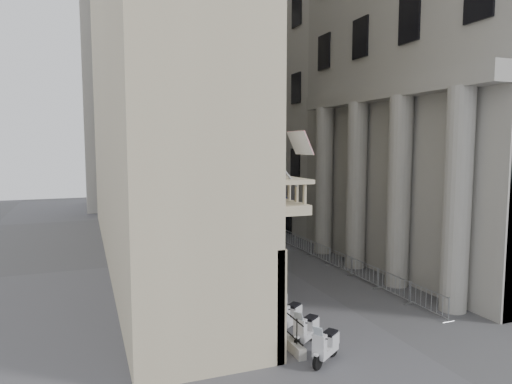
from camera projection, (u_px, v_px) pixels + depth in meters
far_building at (176, 85)px, 56.74m from camera, size 22.00×10.00×30.00m
iron_fence at (204, 264)px, 28.85m from camera, size 0.30×28.00×1.40m
blue_awning at (276, 232)px, 39.26m from camera, size 1.60×3.00×3.00m
flag at (298, 348)px, 16.86m from camera, size 1.00×1.40×8.20m
scooter_0 at (326, 362)px, 15.74m from camera, size 1.47×1.25×1.50m
scooter_1 at (307, 345)px, 17.10m from camera, size 1.47×1.25×1.50m
scooter_2 at (290, 330)px, 18.46m from camera, size 1.47×1.25×1.50m
scooter_3 at (276, 318)px, 19.83m from camera, size 1.47×1.25×1.50m
scooter_4 at (263, 306)px, 21.19m from camera, size 1.47×1.25×1.50m
scooter_5 at (252, 297)px, 22.55m from camera, size 1.47×1.25×1.50m
scooter_6 at (243, 288)px, 23.91m from camera, size 1.47×1.25×1.50m
scooter_7 at (234, 280)px, 25.28m from camera, size 1.47×1.25×1.50m
scooter_8 at (226, 273)px, 26.64m from camera, size 1.47×1.25×1.50m
scooter_9 at (219, 267)px, 28.00m from camera, size 1.47×1.25×1.50m
scooter_10 at (213, 262)px, 29.36m from camera, size 1.47×1.25×1.50m
scooter_11 at (207, 256)px, 30.72m from camera, size 1.47×1.25×1.50m
scooter_12 at (202, 252)px, 32.09m from camera, size 1.47×1.25×1.50m
scooter_13 at (197, 247)px, 33.45m from camera, size 1.47×1.25×1.50m
scooter_14 at (193, 243)px, 34.81m from camera, size 1.47×1.25×1.50m
scooter_15 at (189, 240)px, 36.17m from camera, size 1.47×1.25×1.50m
barrier_0 at (428, 313)px, 20.37m from camera, size 0.60×2.40×1.10m
barrier_1 at (393, 296)px, 22.70m from camera, size 0.60×2.40×1.10m
barrier_2 at (364, 282)px, 25.03m from camera, size 0.60×2.40×1.10m
barrier_3 at (340, 270)px, 27.35m from camera, size 0.60×2.40×1.10m
barrier_4 at (320, 260)px, 29.68m from camera, size 0.60×2.40×1.10m
barrier_5 at (303, 252)px, 32.00m from camera, size 0.60×2.40×1.10m
barrier_6 at (288, 245)px, 34.33m from camera, size 0.60×2.40×1.10m
security_tent at (224, 209)px, 33.71m from camera, size 4.13×4.13×3.35m
street_lamp at (205, 181)px, 29.45m from camera, size 2.78×0.64×8.60m
info_kiosk at (205, 251)px, 28.86m from camera, size 0.28×0.77×1.60m
pedestrian_a at (230, 230)px, 35.06m from camera, size 0.83×0.70×1.93m
pedestrian_b at (230, 209)px, 47.69m from camera, size 0.91×0.79×1.60m
pedestrian_c at (219, 222)px, 39.50m from camera, size 0.81×0.54×1.63m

